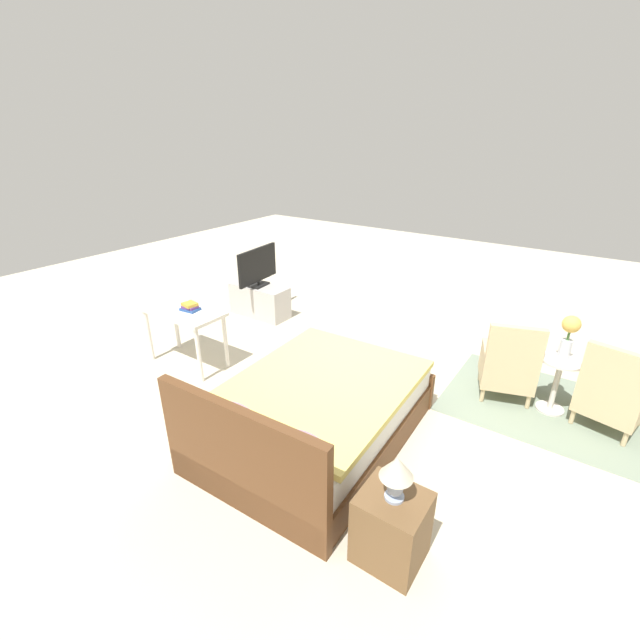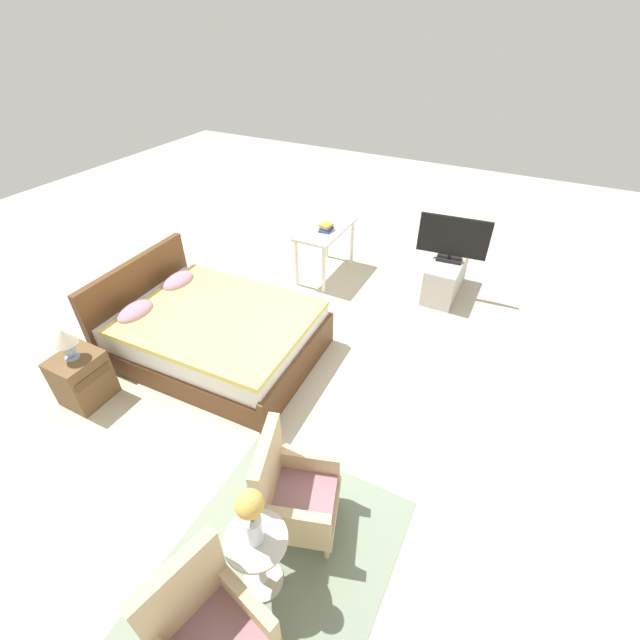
% 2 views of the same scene
% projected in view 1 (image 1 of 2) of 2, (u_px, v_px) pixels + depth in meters
% --- Properties ---
extents(ground_plane, '(16.00, 16.00, 0.00)m').
position_uv_depth(ground_plane, '(357.00, 382.00, 5.05)').
color(ground_plane, beige).
extents(floor_rug, '(2.10, 1.50, 0.01)m').
position_uv_depth(floor_rug, '(550.00, 408.00, 4.58)').
color(floor_rug, gray).
rests_on(floor_rug, ground_plane).
extents(bed, '(1.63, 2.20, 0.96)m').
position_uv_depth(bed, '(314.00, 414.00, 4.00)').
color(bed, brown).
rests_on(bed, ground_plane).
extents(armchair_by_window_left, '(0.65, 0.65, 0.92)m').
position_uv_depth(armchair_by_window_left, '(612.00, 395.00, 4.13)').
color(armchair_by_window_left, '#CCB284').
rests_on(armchair_by_window_left, floor_rug).
extents(armchair_by_window_right, '(0.68, 0.68, 0.92)m').
position_uv_depth(armchair_by_window_right, '(508.00, 366.00, 4.63)').
color(armchair_by_window_right, '#CCB284').
rests_on(armchair_by_window_right, floor_rug).
extents(side_table, '(0.40, 0.40, 0.61)m').
position_uv_depth(side_table, '(557.00, 379.00, 4.40)').
color(side_table, beige).
rests_on(side_table, ground_plane).
extents(flower_vase, '(0.17, 0.17, 0.48)m').
position_uv_depth(flower_vase, '(569.00, 333.00, 4.19)').
color(flower_vase, silver).
rests_on(flower_vase, side_table).
extents(nightstand, '(0.44, 0.41, 0.54)m').
position_uv_depth(nightstand, '(391.00, 527.00, 2.88)').
color(nightstand, brown).
rests_on(nightstand, ground_plane).
extents(table_lamp, '(0.22, 0.22, 0.33)m').
position_uv_depth(table_lamp, '(396.00, 472.00, 2.68)').
color(table_lamp, '#9EADC6').
rests_on(table_lamp, nightstand).
extents(tv_stand, '(0.96, 0.40, 0.50)m').
position_uv_depth(tv_stand, '(260.00, 301.00, 6.80)').
color(tv_stand, '#B7B2AD').
rests_on(tv_stand, ground_plane).
extents(tv_flatscreen, '(0.23, 0.89, 0.60)m').
position_uv_depth(tv_flatscreen, '(258.00, 266.00, 6.57)').
color(tv_flatscreen, black).
rests_on(tv_flatscreen, tv_stand).
extents(vanity_desk, '(1.04, 0.52, 0.73)m').
position_uv_depth(vanity_desk, '(184.00, 318.00, 5.23)').
color(vanity_desk, silver).
rests_on(vanity_desk, ground_plane).
extents(book_stack, '(0.23, 0.18, 0.10)m').
position_uv_depth(book_stack, '(190.00, 307.00, 5.16)').
color(book_stack, '#284C8E').
rests_on(book_stack, vanity_desk).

